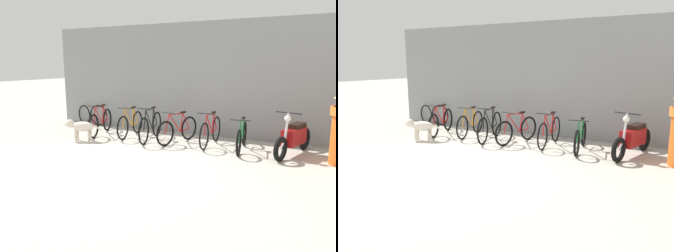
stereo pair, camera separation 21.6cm
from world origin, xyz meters
TOP-DOWN VIEW (x-y plane):
  - ground_plane at (0.00, 0.00)m, footprint 60.00×60.00m
  - shop_wall_back at (0.00, 3.62)m, footprint 9.27×0.20m
  - bicycle_0 at (-2.11, 2.29)m, footprint 0.62×1.72m
  - bicycle_1 at (-1.18, 2.46)m, footprint 0.46×1.62m
  - bicycle_2 at (-0.41, 2.28)m, footprint 0.47×1.75m
  - bicycle_3 at (0.37, 2.35)m, footprint 0.55×1.58m
  - bicycle_4 at (1.23, 2.50)m, footprint 0.46×1.70m
  - bicycle_5 at (2.07, 2.36)m, footprint 0.46×1.68m
  - motorcycle at (3.23, 2.45)m, footprint 0.70×1.86m
  - stray_dog at (-2.07, 1.35)m, footprint 1.01×0.49m
  - spare_tire_left at (-3.68, 3.38)m, footprint 0.65×0.20m
  - spare_tire_right at (-3.06, 3.37)m, footprint 0.70×0.05m

SIDE VIEW (x-z plane):
  - ground_plane at x=0.00m, z-range 0.00..0.00m
  - spare_tire_left at x=-3.68m, z-range 0.00..0.66m
  - bicycle_5 at x=2.07m, z-range -0.07..0.74m
  - bicycle_3 at x=0.37m, z-range -0.08..0.77m
  - spare_tire_right at x=-3.06m, z-range 0.00..0.70m
  - bicycle_1 at x=-1.18m, z-range -0.08..0.79m
  - bicycle_0 at x=-2.11m, z-range -0.08..0.81m
  - bicycle_4 at x=1.23m, z-range -0.07..0.81m
  - bicycle_2 at x=-0.41m, z-range -0.08..0.85m
  - stray_dog at x=-2.07m, z-range 0.11..0.69m
  - motorcycle at x=3.23m, z-range -0.11..0.92m
  - shop_wall_back at x=0.00m, z-range 0.00..3.23m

